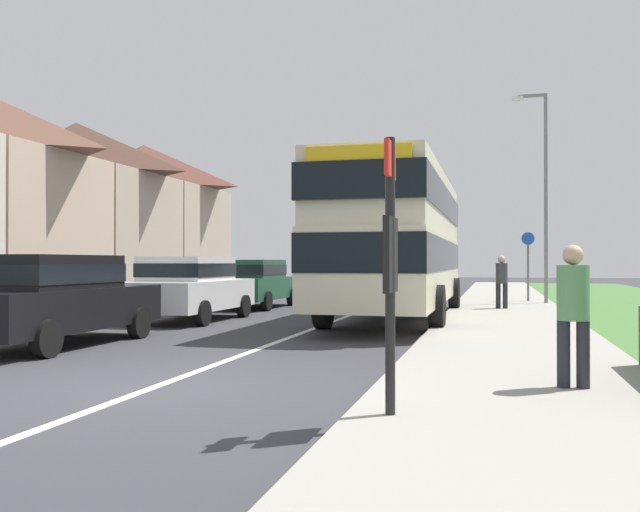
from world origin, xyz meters
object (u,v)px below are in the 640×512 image
object	(u,v)px
parked_car_white	(190,286)
pedestrian_walking_away	(502,279)
pedestrian_at_stop	(573,309)
parked_car_dark_green	(253,281)
bus_stop_sign	(390,256)
cycle_route_sign	(528,264)
street_lamp_mid	(542,184)
parked_car_black	(53,296)
double_decker_bus	(398,236)

from	to	relation	value
parked_car_white	pedestrian_walking_away	world-z (taller)	pedestrian_walking_away
pedestrian_at_stop	parked_car_dark_green	bearing A→B (deg)	123.07
bus_stop_sign	cycle_route_sign	xyz separation A→B (m)	(2.01, 18.75, -0.11)
parked_car_dark_green	street_lamp_mid	world-z (taller)	street_lamp_mid
pedestrian_walking_away	parked_car_black	bearing A→B (deg)	-126.99
double_decker_bus	bus_stop_sign	bearing A→B (deg)	-82.36
cycle_route_sign	pedestrian_at_stop	bearing A→B (deg)	-90.97
parked_car_dark_green	pedestrian_walking_away	xyz separation A→B (m)	(7.77, -0.08, 0.11)
bus_stop_sign	cycle_route_sign	distance (m)	18.86
pedestrian_at_stop	cycle_route_sign	world-z (taller)	cycle_route_sign
double_decker_bus	parked_car_black	bearing A→B (deg)	-125.62
parked_car_dark_green	street_lamp_mid	size ratio (longest dim) A/B	0.60
bus_stop_sign	street_lamp_mid	distance (m)	18.15
parked_car_black	parked_car_white	xyz separation A→B (m)	(0.09, 5.33, 0.00)
pedestrian_at_stop	pedestrian_walking_away	size ratio (longest dim) A/B	1.00
pedestrian_at_stop	pedestrian_walking_away	distance (m)	12.85
street_lamp_mid	pedestrian_walking_away	bearing A→B (deg)	-112.92
cycle_route_sign	parked_car_white	bearing A→B (deg)	-133.37
parked_car_white	cycle_route_sign	world-z (taller)	cycle_route_sign
parked_car_white	pedestrian_at_stop	bearing A→B (deg)	-43.83
cycle_route_sign	street_lamp_mid	size ratio (longest dim) A/B	0.35
parked_car_black	parked_car_white	size ratio (longest dim) A/B	1.07
parked_car_white	street_lamp_mid	size ratio (longest dim) A/B	0.60
cycle_route_sign	parked_car_black	bearing A→B (deg)	-120.99
pedestrian_walking_away	bus_stop_sign	distance (m)	14.65
double_decker_bus	street_lamp_mid	size ratio (longest dim) A/B	1.49
street_lamp_mid	pedestrian_at_stop	bearing A→B (deg)	-92.54
pedestrian_walking_away	pedestrian_at_stop	bearing A→B (deg)	-87.14
parked_car_black	street_lamp_mid	world-z (taller)	street_lamp_mid
pedestrian_at_stop	street_lamp_mid	distance (m)	16.35
parked_car_white	pedestrian_at_stop	size ratio (longest dim) A/B	2.55
double_decker_bus	pedestrian_walking_away	distance (m)	4.25
street_lamp_mid	parked_car_white	bearing A→B (deg)	-137.93
parked_car_white	bus_stop_sign	size ratio (longest dim) A/B	1.64
parked_car_black	pedestrian_at_stop	world-z (taller)	pedestrian_at_stop
double_decker_bus	parked_car_dark_green	world-z (taller)	double_decker_bus
parked_car_black	cycle_route_sign	xyz separation A→B (m)	(8.64, 14.38, 0.54)
parked_car_dark_green	street_lamp_mid	bearing A→B (deg)	18.85
parked_car_black	cycle_route_sign	bearing A→B (deg)	59.01
double_decker_bus	cycle_route_sign	distance (m)	8.13
pedestrian_at_stop	cycle_route_sign	xyz separation A→B (m)	(0.29, 16.98, 0.45)
parked_car_dark_green	pedestrian_at_stop	size ratio (longest dim) A/B	2.54
double_decker_bus	parked_car_dark_green	distance (m)	6.20
pedestrian_at_stop	cycle_route_sign	bearing A→B (deg)	89.03
parked_car_black	parked_car_white	bearing A→B (deg)	89.05
parked_car_dark_green	cycle_route_sign	world-z (taller)	cycle_route_sign
parked_car_dark_green	pedestrian_walking_away	size ratio (longest dim) A/B	2.54
pedestrian_at_stop	bus_stop_sign	size ratio (longest dim) A/B	0.64
parked_car_black	street_lamp_mid	xyz separation A→B (m)	(9.06, 13.44, 3.22)
double_decker_bus	pedestrian_walking_away	bearing A→B (deg)	50.09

